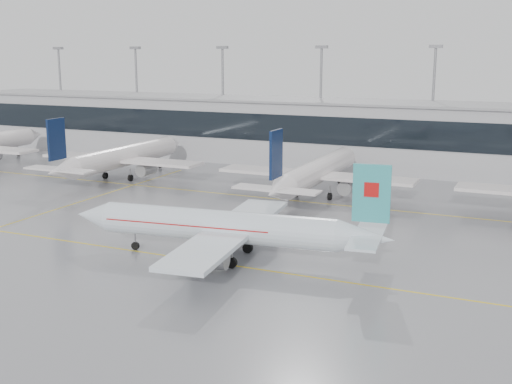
% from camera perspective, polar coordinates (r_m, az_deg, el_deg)
% --- Properties ---
extents(ground, '(320.00, 320.00, 0.00)m').
position_cam_1_polar(ground, '(66.49, -4.27, -6.21)').
color(ground, gray).
rests_on(ground, ground).
extents(taxi_line_main, '(120.00, 0.25, 0.01)m').
position_cam_1_polar(taxi_line_main, '(66.48, -4.27, -6.21)').
color(taxi_line_main, yellow).
rests_on(taxi_line_main, ground).
extents(taxi_line_north, '(120.00, 0.25, 0.01)m').
position_cam_1_polar(taxi_line_north, '(92.96, 4.56, -0.88)').
color(taxi_line_north, yellow).
rests_on(taxi_line_north, ground).
extents(taxi_line_cross, '(0.25, 60.00, 0.01)m').
position_cam_1_polar(taxi_line_cross, '(95.00, -15.96, -1.03)').
color(taxi_line_cross, yellow).
rests_on(taxi_line_cross, ground).
extents(terminal, '(180.00, 15.00, 12.00)m').
position_cam_1_polar(terminal, '(122.12, 9.71, 4.97)').
color(terminal, '#A6A6AA').
rests_on(terminal, ground).
extents(terminal_glass, '(180.00, 0.20, 5.00)m').
position_cam_1_polar(terminal_glass, '(114.70, 8.78, 5.30)').
color(terminal_glass, black).
rests_on(terminal_glass, ground).
extents(terminal_roof, '(182.00, 16.00, 0.40)m').
position_cam_1_polar(terminal_roof, '(121.52, 9.82, 7.87)').
color(terminal_roof, gray).
rests_on(terminal_roof, ground).
extents(light_masts, '(156.40, 1.00, 22.60)m').
position_cam_1_polar(light_masts, '(127.25, 10.53, 8.55)').
color(light_masts, gray).
rests_on(light_masts, ground).
extents(air_canada_jet, '(34.88, 27.63, 10.76)m').
position_cam_1_polar(air_canada_jet, '(66.27, -2.43, -3.19)').
color(air_canada_jet, silver).
rests_on(air_canada_jet, ground).
extents(parked_jet_b, '(29.64, 36.96, 11.72)m').
position_cam_1_polar(parked_jet_b, '(111.76, -11.90, 3.04)').
color(parked_jet_b, silver).
rests_on(parked_jet_b, ground).
extents(parked_jet_c, '(29.64, 36.96, 11.72)m').
position_cam_1_polar(parked_jet_c, '(95.62, 5.34, 1.74)').
color(parked_jet_c, silver).
rests_on(parked_jet_c, ground).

